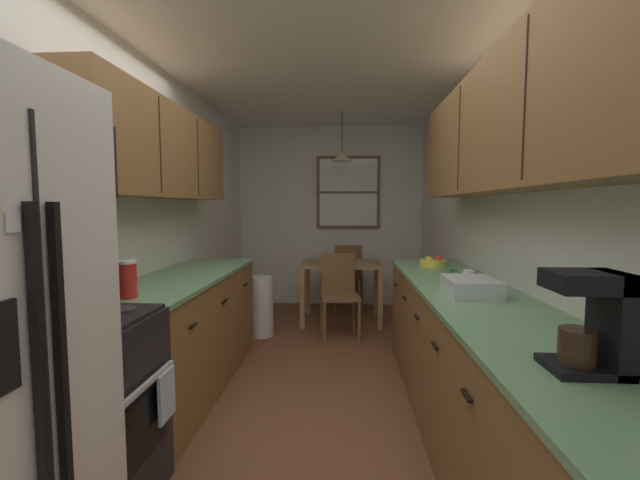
% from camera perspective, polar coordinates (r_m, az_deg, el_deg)
% --- Properties ---
extents(ground_plane, '(12.00, 12.00, 0.00)m').
position_cam_1_polar(ground_plane, '(3.55, -0.37, -18.82)').
color(ground_plane, brown).
extents(wall_left, '(0.10, 9.00, 2.55)m').
position_cam_1_polar(wall_left, '(3.61, -22.30, 2.12)').
color(wall_left, white).
rests_on(wall_left, ground).
extents(wall_right, '(0.10, 9.00, 2.55)m').
position_cam_1_polar(wall_right, '(3.44, 22.69, 1.99)').
color(wall_right, white).
rests_on(wall_right, ground).
extents(wall_back, '(4.40, 0.10, 2.55)m').
position_cam_1_polar(wall_back, '(5.90, 1.40, 3.32)').
color(wall_back, white).
rests_on(wall_back, ground).
extents(ceiling_slab, '(4.40, 9.00, 0.08)m').
position_cam_1_polar(ceiling_slab, '(3.46, -0.40, 24.54)').
color(ceiling_slab, white).
extents(stove_range, '(0.66, 0.60, 1.10)m').
position_cam_1_polar(stove_range, '(2.30, -30.97, -20.20)').
color(stove_range, black).
rests_on(stove_range, ground).
extents(microwave_over_range, '(0.39, 0.57, 0.35)m').
position_cam_1_polar(microwave_over_range, '(2.18, -34.77, 9.70)').
color(microwave_over_range, black).
extents(counter_left, '(0.64, 1.97, 0.90)m').
position_cam_1_polar(counter_left, '(3.38, -18.29, -12.14)').
color(counter_left, brown).
rests_on(counter_left, ground).
extents(upper_cabinets_left, '(0.33, 2.05, 0.67)m').
position_cam_1_polar(upper_cabinets_left, '(3.27, -21.57, 11.39)').
color(upper_cabinets_left, brown).
extents(counter_right, '(0.64, 3.35, 0.90)m').
position_cam_1_polar(counter_right, '(2.66, 21.22, -16.91)').
color(counter_right, brown).
rests_on(counter_right, ground).
extents(upper_cabinets_right, '(0.33, 3.03, 0.74)m').
position_cam_1_polar(upper_cabinets_right, '(2.52, 25.70, 14.63)').
color(upper_cabinets_right, brown).
extents(dining_table, '(0.96, 0.73, 0.73)m').
position_cam_1_polar(dining_table, '(5.02, 3.02, -4.51)').
color(dining_table, '#A87F51').
rests_on(dining_table, ground).
extents(dining_chair_near, '(0.45, 0.45, 0.90)m').
position_cam_1_polar(dining_chair_near, '(4.48, 2.71, -7.10)').
color(dining_chair_near, brown).
rests_on(dining_chair_near, ground).
extents(dining_chair_far, '(0.45, 0.45, 0.90)m').
position_cam_1_polar(dining_chair_far, '(5.61, 3.81, -4.71)').
color(dining_chair_far, brown).
rests_on(dining_chair_far, ground).
extents(pendant_light, '(0.26, 0.26, 0.59)m').
position_cam_1_polar(pendant_light, '(5.00, 3.09, 11.58)').
color(pendant_light, black).
extents(back_window, '(0.89, 0.05, 1.02)m').
position_cam_1_polar(back_window, '(5.83, 3.97, 6.67)').
color(back_window, brown).
extents(trash_bin, '(0.28, 0.28, 0.65)m').
position_cam_1_polar(trash_bin, '(4.56, -8.32, -9.18)').
color(trash_bin, white).
rests_on(trash_bin, ground).
extents(storage_canister, '(0.10, 0.10, 0.21)m').
position_cam_1_polar(storage_canister, '(2.54, -25.39, -5.00)').
color(storage_canister, red).
rests_on(storage_canister, counter_left).
extents(dish_towel, '(0.02, 0.16, 0.24)m').
position_cam_1_polar(dish_towel, '(2.24, -20.72, -19.67)').
color(dish_towel, silver).
extents(coffee_maker, '(0.22, 0.18, 0.32)m').
position_cam_1_polar(coffee_maker, '(1.55, 34.16, -9.21)').
color(coffee_maker, black).
rests_on(coffee_maker, counter_right).
extents(mug_by_coffeemaker, '(0.12, 0.08, 0.09)m').
position_cam_1_polar(mug_by_coffeemaker, '(2.97, 17.62, -4.62)').
color(mug_by_coffeemaker, '#3F7F4C').
rests_on(mug_by_coffeemaker, counter_right).
extents(mug_spare, '(0.11, 0.08, 0.11)m').
position_cam_1_polar(mug_spare, '(2.80, 20.17, -5.06)').
color(mug_spare, white).
rests_on(mug_spare, counter_right).
extents(fruit_bowl, '(0.22, 0.22, 0.09)m').
position_cam_1_polar(fruit_bowl, '(3.63, 15.47, -3.03)').
color(fruit_bowl, '#E5D14C').
rests_on(fruit_bowl, counter_right).
extents(dish_rack, '(0.28, 0.34, 0.10)m').
position_cam_1_polar(dish_rack, '(2.54, 20.40, -6.15)').
color(dish_rack, silver).
rests_on(dish_rack, counter_right).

